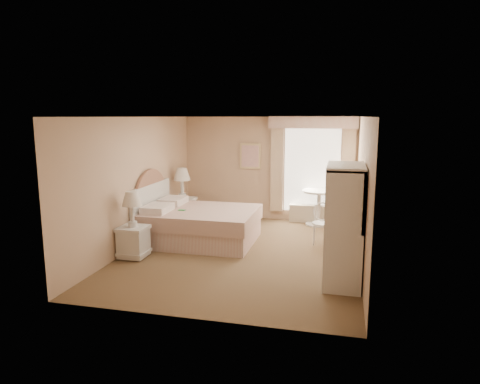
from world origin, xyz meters
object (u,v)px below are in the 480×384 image
(nightstand_near, at_px, (133,233))
(round_table, at_px, (319,202))
(cafe_chair, at_px, (322,220))
(armoire, at_px, (344,234))
(nightstand_far, at_px, (183,204))
(bed, at_px, (195,223))

(nightstand_near, distance_m, round_table, 4.42)
(round_table, bearing_deg, cafe_chair, -83.92)
(cafe_chair, bearing_deg, round_table, 94.13)
(armoire, bearing_deg, nightstand_near, 175.48)
(nightstand_near, height_order, nightstand_far, nightstand_far)
(nightstand_far, distance_m, round_table, 3.17)
(nightstand_far, relative_size, armoire, 0.73)
(round_table, relative_size, cafe_chair, 1.01)
(bed, height_order, armoire, armoire)
(cafe_chair, bearing_deg, nightstand_near, -154.19)
(armoire, bearing_deg, cafe_chair, 101.51)
(nightstand_far, xyz_separation_m, round_table, (3.09, 0.71, 0.05))
(bed, height_order, nightstand_near, bed)
(nightstand_far, relative_size, cafe_chair, 1.61)
(bed, relative_size, nightstand_far, 1.70)
(round_table, bearing_deg, armoire, -80.75)
(bed, xyz_separation_m, cafe_chair, (2.52, 0.48, 0.10))
(nightstand_far, bearing_deg, cafe_chair, -12.72)
(bed, xyz_separation_m, nightstand_far, (-0.73, 1.21, 0.12))
(nightstand_near, relative_size, cafe_chair, 1.45)
(nightstand_far, bearing_deg, bed, -59.13)
(nightstand_far, height_order, cafe_chair, nightstand_far)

